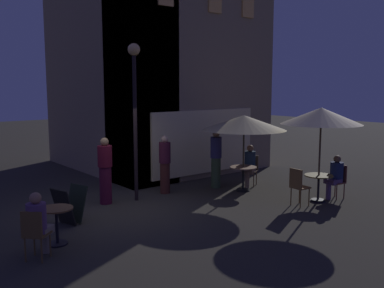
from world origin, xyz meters
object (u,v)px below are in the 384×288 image
(cafe_table_0, at_px, (319,182))
(patio_umbrella_1, at_px, (244,123))
(cafe_chair_0, at_px, (339,178))
(patron_seated_1, at_px, (249,163))
(cafe_chair_2, at_px, (251,167))
(cafe_table_1, at_px, (243,173))
(cafe_table_2, at_px, (57,219))
(patron_standing_5, at_px, (105,171))
(street_lamp_near_corner, at_px, (135,92))
(cafe_chair_1, at_px, (298,184))
(cafe_chair_3, at_px, (34,231))
(menu_sandwich_board, at_px, (70,205))
(patio_umbrella_0, at_px, (321,116))
(patron_standing_3, at_px, (216,159))
(patron_seated_0, at_px, (335,174))
(patron_standing_4, at_px, (165,164))
(patron_seated_2, at_px, (38,221))

(cafe_table_0, distance_m, patio_umbrella_1, 2.68)
(cafe_chair_0, xyz_separation_m, patron_seated_1, (-0.89, 2.53, 0.18))
(patio_umbrella_1, bearing_deg, cafe_chair_2, 28.07)
(cafe_table_1, height_order, cafe_table_2, cafe_table_2)
(patron_standing_5, bearing_deg, cafe_table_1, -177.69)
(street_lamp_near_corner, distance_m, cafe_chair_2, 4.49)
(cafe_chair_1, distance_m, cafe_chair_3, 6.53)
(menu_sandwich_board, distance_m, cafe_chair_2, 5.98)
(menu_sandwich_board, bearing_deg, patio_umbrella_0, -38.91)
(menu_sandwich_board, bearing_deg, cafe_table_1, -20.23)
(patio_umbrella_0, relative_size, patio_umbrella_1, 1.03)
(patio_umbrella_1, xyz_separation_m, patron_standing_3, (-0.34, 0.83, -1.13))
(menu_sandwich_board, height_order, patio_umbrella_1, patio_umbrella_1)
(patron_seated_1, bearing_deg, cafe_chair_0, 81.35)
(patio_umbrella_1, distance_m, patron_standing_3, 1.44)
(cafe_table_0, height_order, cafe_table_1, cafe_table_0)
(cafe_table_1, xyz_separation_m, cafe_chair_3, (-6.58, -1.29, 0.01))
(cafe_chair_2, relative_size, patron_standing_5, 0.53)
(cafe_chair_3, xyz_separation_m, patron_standing_5, (2.77, 2.61, 0.32))
(cafe_chair_2, distance_m, patron_standing_5, 4.66)
(cafe_chair_2, height_order, cafe_chair_3, cafe_chair_2)
(patio_umbrella_0, relative_size, cafe_chair_1, 2.55)
(cafe_chair_0, relative_size, cafe_chair_1, 0.93)
(patio_umbrella_1, distance_m, patron_seated_1, 1.48)
(cafe_chair_0, height_order, patron_seated_0, patron_seated_0)
(cafe_chair_2, height_order, patron_standing_5, patron_standing_5)
(cafe_table_0, height_order, patron_standing_3, patron_standing_3)
(patio_umbrella_0, relative_size, patron_standing_5, 1.44)
(patio_umbrella_0, bearing_deg, patron_standing_4, 128.56)
(patron_seated_0, xyz_separation_m, patron_seated_2, (-7.84, 1.00, 0.02))
(cafe_table_2, relative_size, patron_standing_4, 0.44)
(cafe_chair_3, xyz_separation_m, patron_seated_0, (7.94, -0.90, 0.12))
(cafe_chair_0, height_order, patron_standing_3, patron_standing_3)
(cafe_table_2, bearing_deg, patron_seated_2, -138.24)
(street_lamp_near_corner, distance_m, patron_seated_2, 4.72)
(patio_umbrella_1, distance_m, cafe_chair_2, 1.69)
(patio_umbrella_1, relative_size, patron_seated_0, 2.05)
(cafe_table_2, bearing_deg, patron_standing_3, 15.53)
(cafe_table_2, distance_m, cafe_chair_2, 6.80)
(patron_seated_2, xyz_separation_m, patron_standing_5, (2.66, 2.52, 0.18))
(cafe_chair_3, bearing_deg, patron_seated_0, -48.24)
(cafe_table_2, relative_size, patio_umbrella_1, 0.30)
(patio_umbrella_1, height_order, patron_standing_3, patio_umbrella_1)
(cafe_chair_0, distance_m, cafe_chair_2, 2.71)
(cafe_table_1, distance_m, patron_standing_5, 4.05)
(menu_sandwich_board, relative_size, cafe_table_2, 1.13)
(cafe_table_0, xyz_separation_m, patron_standing_3, (-1.05, 2.94, 0.35))
(cafe_table_0, distance_m, cafe_table_2, 6.81)
(cafe_chair_2, bearing_deg, cafe_chair_3, -15.12)
(patron_standing_3, height_order, patron_standing_4, patron_standing_3)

